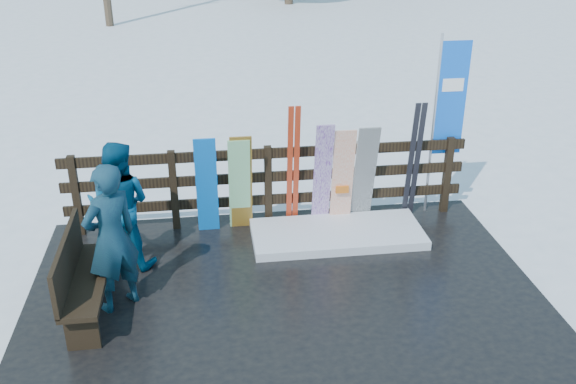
{
  "coord_description": "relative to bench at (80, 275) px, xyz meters",
  "views": [
    {
      "loc": [
        -0.82,
        -5.89,
        4.38
      ],
      "look_at": [
        0.12,
        1.0,
        1.1
      ],
      "focal_mm": 40.0,
      "sensor_mm": 36.0,
      "label": 1
    }
  ],
  "objects": [
    {
      "name": "ground",
      "position": [
        2.26,
        -0.26,
        -0.6
      ],
      "size": [
        700.0,
        700.0,
        0.0
      ],
      "primitive_type": "plane",
      "color": "white",
      "rests_on": "ground"
    },
    {
      "name": "deck",
      "position": [
        2.26,
        -0.26,
        -0.56
      ],
      "size": [
        6.0,
        5.0,
        0.08
      ],
      "primitive_type": "cube",
      "color": "black",
      "rests_on": "ground"
    },
    {
      "name": "fence",
      "position": [
        2.26,
        1.94,
        0.14
      ],
      "size": [
        5.6,
        0.1,
        1.15
      ],
      "color": "black",
      "rests_on": "deck"
    },
    {
      "name": "snow_patch",
      "position": [
        3.14,
        1.34,
        -0.46
      ],
      "size": [
        2.31,
        1.0,
        0.12
      ],
      "primitive_type": "cube",
      "color": "white",
      "rests_on": "deck"
    },
    {
      "name": "bench",
      "position": [
        0.0,
        0.0,
        0.0
      ],
      "size": [
        0.41,
        1.5,
        0.97
      ],
      "color": "black",
      "rests_on": "deck"
    },
    {
      "name": "snowboard_0",
      "position": [
        1.41,
        1.72,
        0.2
      ],
      "size": [
        0.29,
        0.24,
        1.43
      ],
      "primitive_type": "cube",
      "rotation": [
        0.15,
        0.0,
        0.0
      ],
      "color": "blue",
      "rests_on": "deck"
    },
    {
      "name": "snowboard_1",
      "position": [
        1.85,
        1.72,
        0.19
      ],
      "size": [
        0.29,
        0.33,
        1.4
      ],
      "primitive_type": "cube",
      "rotation": [
        0.21,
        0.0,
        0.0
      ],
      "color": "white",
      "rests_on": "deck"
    },
    {
      "name": "snowboard_2",
      "position": [
        1.88,
        1.72,
        0.21
      ],
      "size": [
        0.29,
        0.32,
        1.45
      ],
      "primitive_type": "cube",
      "rotation": [
        0.2,
        0.0,
        0.0
      ],
      "color": "orange",
      "rests_on": "deck"
    },
    {
      "name": "snowboard_3",
      "position": [
        2.99,
        1.72,
        0.26
      ],
      "size": [
        0.24,
        0.33,
        1.55
      ],
      "primitive_type": "cube",
      "rotation": [
        0.19,
        0.0,
        0.0
      ],
      "color": "white",
      "rests_on": "deck"
    },
    {
      "name": "snowboard_4",
      "position": [
        3.58,
        1.72,
        0.23
      ],
      "size": [
        0.3,
        0.36,
        1.49
      ],
      "primitive_type": "cube",
      "rotation": [
        0.22,
        0.0,
        0.0
      ],
      "color": "black",
      "rests_on": "deck"
    },
    {
      "name": "snowboard_5",
      "position": [
        3.27,
        1.72,
        0.21
      ],
      "size": [
        0.3,
        0.23,
        1.45
      ],
      "primitive_type": "cube",
      "rotation": [
        0.14,
        0.0,
        0.0
      ],
      "color": "white",
      "rests_on": "deck"
    },
    {
      "name": "ski_pair_a",
      "position": [
        2.59,
        1.79,
        0.38
      ],
      "size": [
        0.16,
        0.26,
        1.79
      ],
      "color": "#B22F15",
      "rests_on": "deck"
    },
    {
      "name": "ski_pair_b",
      "position": [
        4.29,
        1.79,
        0.36
      ],
      "size": [
        0.17,
        0.24,
        1.76
      ],
      "color": "black",
      "rests_on": "deck"
    },
    {
      "name": "rental_flag",
      "position": [
        4.77,
        1.99,
        1.09
      ],
      "size": [
        0.45,
        0.04,
        2.6
      ],
      "color": "silver",
      "rests_on": "deck"
    },
    {
      "name": "person_front",
      "position": [
        0.36,
        0.14,
        0.36
      ],
      "size": [
        0.76,
        0.72,
        1.74
      ],
      "primitive_type": "imported",
      "rotation": [
        0.0,
        0.0,
        3.81
      ],
      "color": "#15464F",
      "rests_on": "deck"
    },
    {
      "name": "person_back",
      "position": [
        0.35,
        1.05,
        0.31
      ],
      "size": [
        0.92,
        0.79,
        1.64
      ],
      "primitive_type": "imported",
      "rotation": [
        0.0,
        0.0,
        2.91
      ],
      "color": "navy",
      "rests_on": "deck"
    }
  ]
}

